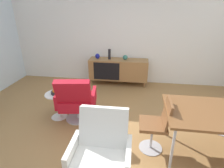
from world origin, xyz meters
TOP-DOWN VIEW (x-y plane):
  - ground_plane at (0.00, 0.00)m, footprint 8.32×8.32m
  - wall_back at (0.00, 2.60)m, footprint 6.80×0.12m
  - sideboard at (-0.14, 2.30)m, footprint 1.60×0.45m
  - vase_cobalt at (0.04, 2.30)m, footprint 0.14×0.14m
  - vase_sculptural_dark at (-0.72, 2.30)m, footprint 0.12×0.12m
  - vase_ceramic_small at (-0.39, 2.30)m, footprint 0.07×0.07m
  - dining_chair_near_window at (0.71, -0.17)m, footprint 0.43×0.41m
  - lounge_chair_red at (-0.72, 0.40)m, footprint 0.79×0.74m
  - armchair_black_shell at (-0.00, -0.81)m, footprint 0.72×0.66m
  - side_table_round at (-1.13, 0.46)m, footprint 0.44×0.44m
  - fruit_bowl at (-1.13, 0.47)m, footprint 0.20×0.20m

SIDE VIEW (x-z plane):
  - ground_plane at x=0.00m, z-range 0.00..0.00m
  - side_table_round at x=-1.13m, z-range 0.06..0.58m
  - sideboard at x=-0.14m, z-range 0.08..0.80m
  - lounge_chair_red at x=-0.72m, z-range -0.01..0.94m
  - armchair_black_shell at x=0.00m, z-range -0.01..0.94m
  - dining_chair_near_window at x=0.71m, z-range 0.04..0.90m
  - fruit_bowl at x=-1.13m, z-range 0.51..0.61m
  - vase_cobalt at x=0.04m, z-range 0.72..0.85m
  - vase_sculptural_dark at x=-0.72m, z-range 0.72..0.86m
  - vase_ceramic_small at x=-0.39m, z-range 0.72..0.99m
  - wall_back at x=0.00m, z-range 0.00..2.80m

